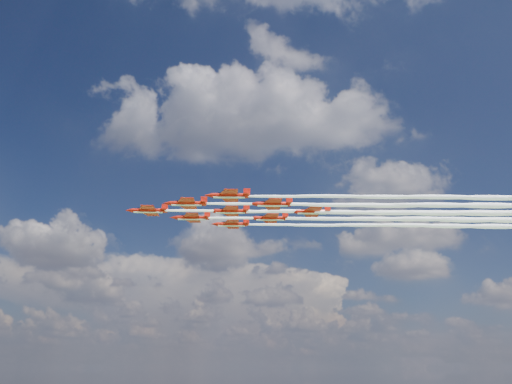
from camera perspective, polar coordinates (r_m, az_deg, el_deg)
jet_lead at (r=134.91m, az=10.64°, el=-2.26°), size 112.68×23.13×2.74m
jet_row2_port at (r=131.79m, az=15.79°, el=-1.44°), size 112.68×23.13×2.74m
jet_row2_starb at (r=143.37m, az=14.37°, el=-3.01°), size 112.68×23.13×2.74m
jet_row3_port at (r=129.81m, az=21.14°, el=-0.56°), size 112.68×23.13×2.74m
jet_row3_centre at (r=140.99m, az=19.27°, el=-2.24°), size 112.68×23.13×2.74m
jet_row3_starb at (r=152.39m, az=17.68°, el=-3.66°), size 112.68×23.13×2.74m
jet_row4_port at (r=139.69m, az=24.30°, el=-1.43°), size 112.68×23.13×2.74m
jet_row4_starb at (r=150.66m, az=22.32°, el=-2.93°), size 112.68×23.13×2.74m
jet_tail at (r=149.97m, az=27.04°, el=-2.17°), size 112.68×23.13×2.74m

